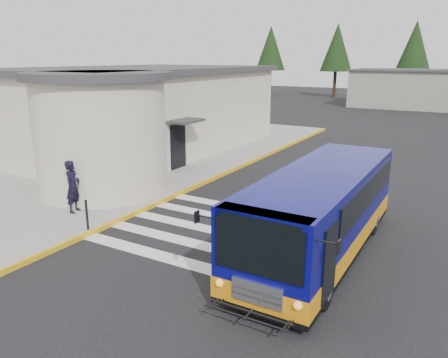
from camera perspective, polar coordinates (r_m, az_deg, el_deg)
The scene contains 9 objects.
ground at distance 14.74m, azimuth 3.12°, elevation -6.34°, with size 140.00×140.00×0.00m, color black.
sidewalk at distance 22.85m, azimuth -12.54°, elevation 1.50°, with size 10.00×34.00×0.15m, color gray.
curb_strip at distance 19.91m, azimuth -1.97°, elevation -0.20°, with size 0.12×34.00×0.16m, color gold.
station_building at distance 25.76m, azimuth -11.53°, elevation 8.76°, with size 12.70×18.70×4.80m.
crosswalk at distance 14.31m, azimuth -0.15°, elevation -6.99°, with size 8.00×5.35×0.01m.
transit_bus at distance 12.68m, azimuth 12.43°, elevation -4.69°, with size 3.20×8.82×2.48m.
pedestrian_a at distance 16.35m, azimuth -19.14°, elevation -0.93°, with size 0.69×0.45×1.88m, color black.
pedestrian_b at distance 18.34m, azimuth -17.32°, elevation 0.39°, with size 0.74×0.58×1.52m, color black.
bollard at distance 14.64m, azimuth -17.47°, elevation -4.49°, with size 0.08×0.08×1.01m, color black.
Camera 1 is at (6.19, -12.19, 5.51)m, focal length 35.00 mm.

